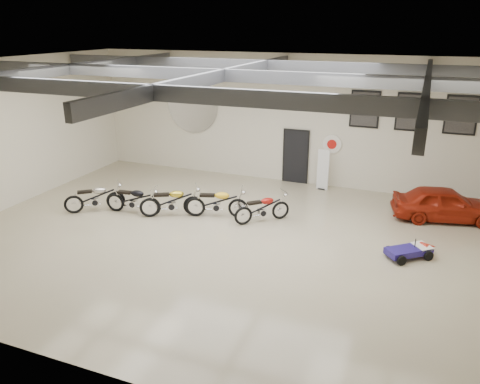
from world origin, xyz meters
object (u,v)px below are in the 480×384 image
at_px(motorcycle_black, 133,199).
at_px(motorcycle_gold, 171,201).
at_px(go_kart, 413,248).
at_px(vintage_car, 445,204).
at_px(motorcycle_red, 262,208).
at_px(motorcycle_silver, 94,197).
at_px(banner_stand, 323,169).
at_px(motorcycle_yellow, 217,202).

distance_m(motorcycle_black, motorcycle_gold, 1.33).
bearing_deg(motorcycle_black, go_kart, -5.46).
bearing_deg(vintage_car, motorcycle_black, 95.24).
xyz_separation_m(motorcycle_black, go_kart, (8.86, 0.11, -0.23)).
relative_size(motorcycle_gold, motorcycle_red, 1.09).
height_order(motorcycle_gold, go_kart, motorcycle_gold).
bearing_deg(motorcycle_silver, banner_stand, -0.94).
xyz_separation_m(motorcycle_silver, motorcycle_red, (5.57, 1.22, -0.02)).
bearing_deg(motorcycle_red, banner_stand, 30.85).
relative_size(motorcycle_gold, vintage_car, 0.63).
relative_size(motorcycle_black, motorcycle_gold, 0.95).
xyz_separation_m(motorcycle_silver, vintage_car, (10.99, 3.55, 0.04)).
bearing_deg(vintage_car, motorcycle_yellow, 96.49).
xyz_separation_m(motorcycle_black, vintage_car, (9.67, 3.23, 0.05)).
xyz_separation_m(motorcycle_black, motorcycle_yellow, (2.72, 0.74, 0.02)).
bearing_deg(go_kart, motorcycle_black, 141.21).
distance_m(motorcycle_gold, motorcycle_yellow, 1.50).
height_order(motorcycle_silver, motorcycle_gold, motorcycle_gold).
bearing_deg(vintage_car, banner_stand, 57.52).
xyz_separation_m(motorcycle_silver, go_kart, (10.18, 0.43, -0.23)).
xyz_separation_m(motorcycle_silver, motorcycle_black, (1.32, 0.32, -0.00)).
height_order(motorcycle_black, motorcycle_gold, motorcycle_gold).
bearing_deg(go_kart, banner_stand, 87.52).
bearing_deg(go_kart, motorcycle_gold, 139.30).
bearing_deg(vintage_car, motorcycle_gold, 96.26).
height_order(banner_stand, motorcycle_yellow, banner_stand).
relative_size(motorcycle_silver, go_kart, 1.28).
height_order(banner_stand, motorcycle_red, banner_stand).
xyz_separation_m(motorcycle_gold, vintage_car, (8.37, 2.96, 0.02)).
bearing_deg(banner_stand, motorcycle_yellow, -115.25).
height_order(motorcycle_silver, motorcycle_black, motorcycle_silver).
height_order(banner_stand, go_kart, banner_stand).
bearing_deg(banner_stand, go_kart, -44.66).
bearing_deg(banner_stand, motorcycle_gold, -124.04).
bearing_deg(motorcycle_red, motorcycle_gold, 149.38).
relative_size(banner_stand, go_kart, 1.09).
relative_size(motorcycle_red, vintage_car, 0.57).
relative_size(banner_stand, vintage_car, 0.51).
distance_m(motorcycle_yellow, vintage_car, 7.38).
distance_m(motorcycle_silver, motorcycle_gold, 2.68).
height_order(motorcycle_red, go_kart, motorcycle_red).
height_order(motorcycle_yellow, vintage_car, vintage_car).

